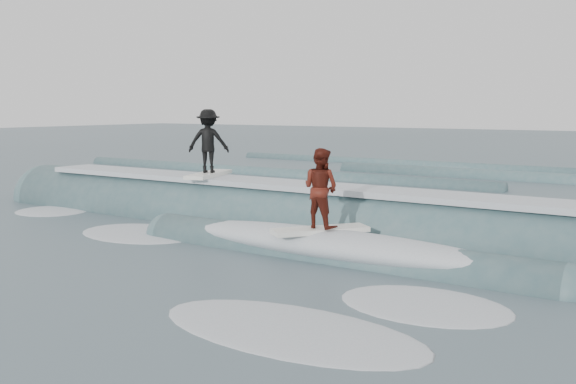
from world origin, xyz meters
The scene contains 6 objects.
ground centered at (0.00, 0.00, 0.00)m, with size 160.00×160.00×0.00m, color #41585F.
breaking_wave centered at (0.24, 3.39, 0.04)m, with size 22.78×3.90×2.24m.
surfer_black centered at (-3.24, 3.69, 2.07)m, with size 1.28×2.07×1.82m.
surfer_red centered at (1.58, 1.49, 1.32)m, with size 1.66×1.92×1.73m.
whitewater centered at (0.28, -0.25, 0.00)m, with size 15.39×6.62×0.10m.
far_swells centered at (-2.26, 17.65, 0.00)m, with size 35.17×8.65×0.80m.
Camera 1 is at (8.12, -9.64, 3.06)m, focal length 40.00 mm.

